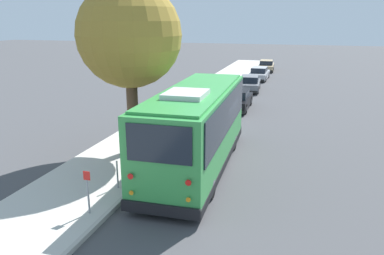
{
  "coord_description": "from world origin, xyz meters",
  "views": [
    {
      "loc": [
        -15.14,
        -3.52,
        5.88
      ],
      "look_at": [
        0.03,
        0.95,
        1.3
      ],
      "focal_mm": 35.0,
      "sensor_mm": 36.0,
      "label": 1
    }
  ],
  "objects": [
    {
      "name": "street_tree",
      "position": [
        -0.4,
        3.52,
        5.53
      ],
      "size": [
        4.4,
        4.4,
        7.96
      ],
      "color": "brown",
      "rests_on": "sidewalk_slab"
    },
    {
      "name": "parked_sedan_silver",
      "position": [
        23.06,
        0.66,
        0.58
      ],
      "size": [
        4.54,
        1.78,
        1.26
      ],
      "rotation": [
        0.0,
        0.0,
        -0.02
      ],
      "color": "#A8AAAF",
      "rests_on": "ground"
    },
    {
      "name": "sign_post_near",
      "position": [
        -6.13,
        2.42,
        0.86
      ],
      "size": [
        0.06,
        0.22,
        1.38
      ],
      "color": "gray",
      "rests_on": "sidewalk_slab"
    },
    {
      "name": "parked_sedan_gray",
      "position": [
        16.61,
        0.73,
        0.6
      ],
      "size": [
        4.28,
        1.94,
        1.29
      ],
      "rotation": [
        0.0,
        0.0,
        0.07
      ],
      "color": "slate",
      "rests_on": "ground"
    },
    {
      "name": "parked_sedan_black",
      "position": [
        9.63,
        0.62,
        0.61
      ],
      "size": [
        4.32,
        1.82,
        1.32
      ],
      "rotation": [
        0.0,
        0.0,
        0.02
      ],
      "color": "black",
      "rests_on": "ground"
    },
    {
      "name": "curb_strip",
      "position": [
        0.0,
        1.93,
        0.07
      ],
      "size": [
        80.0,
        0.14,
        0.15
      ],
      "primitive_type": "cube",
      "color": "#AAA69D",
      "rests_on": "ground"
    },
    {
      "name": "sign_post_far",
      "position": [
        -4.25,
        2.42,
        0.66
      ],
      "size": [
        0.06,
        0.06,
        1.02
      ],
      "color": "gray",
      "rests_on": "sidewalk_slab"
    },
    {
      "name": "fire_hydrant",
      "position": [
        5.99,
        2.47,
        0.55
      ],
      "size": [
        0.22,
        0.22,
        0.81
      ],
      "color": "gold",
      "rests_on": "sidewalk_slab"
    },
    {
      "name": "ground_plane",
      "position": [
        0.0,
        0.0,
        0.0
      ],
      "size": [
        160.0,
        160.0,
        0.0
      ],
      "primitive_type": "plane",
      "color": "#474749"
    },
    {
      "name": "parked_sedan_tan",
      "position": [
        30.01,
        0.63,
        0.59
      ],
      "size": [
        4.75,
        1.93,
        1.27
      ],
      "rotation": [
        0.0,
        0.0,
        0.05
      ],
      "color": "tan",
      "rests_on": "ground"
    },
    {
      "name": "sidewalk_slab",
      "position": [
        0.0,
        3.83,
        0.07
      ],
      "size": [
        80.0,
        3.66,
        0.15
      ],
      "primitive_type": "cube",
      "color": "beige",
      "rests_on": "ground"
    },
    {
      "name": "shuttle_bus",
      "position": [
        -1.34,
        0.35,
        1.85
      ],
      "size": [
        9.18,
        2.96,
        3.47
      ],
      "rotation": [
        0.0,
        0.0,
        0.03
      ],
      "color": "green",
      "rests_on": "ground"
    }
  ]
}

